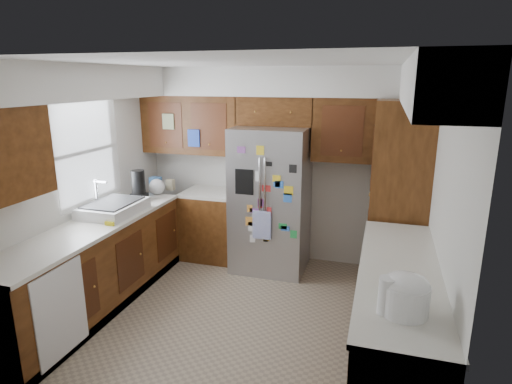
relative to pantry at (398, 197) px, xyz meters
The scene contains 12 objects.
floor 2.17m from the pantry, 142.52° to the right, with size 3.60×3.60×0.00m, color gray.
room_shell 1.94m from the pantry, 153.92° to the right, with size 3.64×3.24×2.52m.
left_counter_run 3.14m from the pantry, 158.56° to the right, with size 1.36×3.20×0.92m.
right_counter_run 1.75m from the pantry, 90.00° to the right, with size 0.63×2.25×0.92m.
pantry is the anchor object (origin of this frame).
fridge 1.51m from the pantry, behind, with size 0.90×0.79×1.80m.
bridge_cabinet 1.77m from the pantry, 169.43° to the left, with size 0.96×0.34×0.35m, color #3C1F0B.
fridge_top_items 1.92m from the pantry, 169.42° to the left, with size 0.57×0.29×0.25m.
sink_assembly 3.18m from the pantry, 160.63° to the right, with size 0.52×0.72×0.37m.
left_counter_clutter 3.02m from the pantry, behind, with size 0.31×0.90×0.38m.
rice_cooker 2.31m from the pantry, 90.01° to the right, with size 0.31×0.30×0.26m.
paper_towel 2.35m from the pantry, 92.67° to the right, with size 0.11×0.11×0.25m, color white.
Camera 1 is at (1.30, -3.75, 2.36)m, focal length 30.00 mm.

